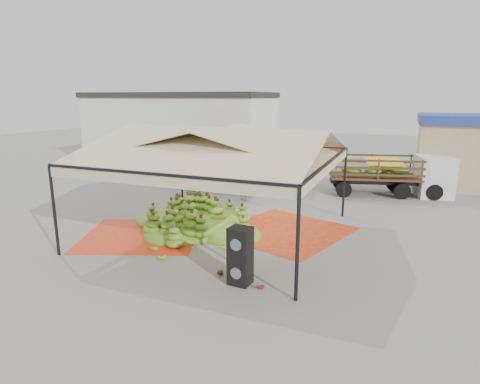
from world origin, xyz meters
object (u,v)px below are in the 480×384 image
at_px(truck_right, 394,171).
at_px(speaker_stack, 240,256).
at_px(truck_left, 239,163).
at_px(vendor, 244,184).
at_px(banana_heap, 197,214).

bearing_deg(truck_right, speaker_stack, -119.81).
height_order(truck_left, truck_right, truck_left).
distance_m(speaker_stack, truck_right, 13.24).
distance_m(vendor, truck_right, 8.03).
relative_size(truck_left, truck_right, 1.06).
xyz_separation_m(banana_heap, vendor, (-0.05, 4.96, 0.21)).
xyz_separation_m(speaker_stack, truck_left, (-4.78, 11.48, 0.56)).
distance_m(speaker_stack, truck_left, 12.45).
relative_size(speaker_stack, vendor, 0.98).
distance_m(vendor, truck_left, 3.18).
relative_size(vendor, truck_right, 0.26).
bearing_deg(truck_left, banana_heap, -87.75).
bearing_deg(speaker_stack, truck_left, 117.67).
distance_m(speaker_stack, vendor, 9.32).
bearing_deg(vendor, speaker_stack, 131.10).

